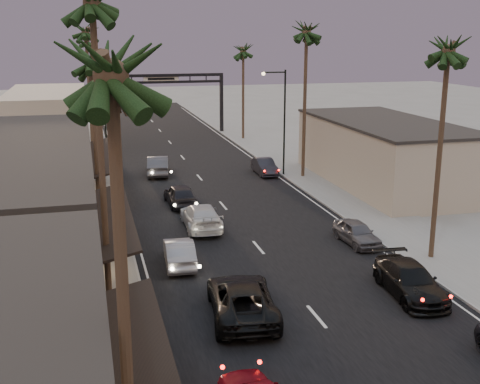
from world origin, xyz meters
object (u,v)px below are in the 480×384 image
streetlight_right (281,114)px  palm_lc (90,57)px  palm_la (110,53)px  palm_rb (307,27)px  palm_rc (243,47)px  oncoming_silver (179,252)px  palm_far (87,38)px  palm_ld (85,28)px  streetlight_left (107,102)px  curbside_black (410,280)px  palm_ra (449,42)px  arch (161,89)px  oncoming_pickup (242,299)px

streetlight_right → palm_lc: bearing=-149.9°
palm_la → palm_rb: size_ratio=0.93×
streetlight_right → palm_lc: size_ratio=0.74×
palm_rc → oncoming_silver: 40.97m
palm_far → palm_ld: bearing=-90.7°
palm_rc → streetlight_left: bearing=-158.9°
palm_far → curbside_black: size_ratio=2.57×
palm_la → palm_ld: palm_ld is taller
palm_rb → palm_ra: bearing=-90.0°
palm_ra → oncoming_silver: 17.35m
streetlight_right → palm_far: size_ratio=0.68×
palm_rb → curbside_black: 26.93m
streetlight_right → curbside_black: streetlight_right is taller
palm_ld → palm_ra: size_ratio=1.08×
palm_rc → palm_far: 21.97m
palm_la → palm_lc: palm_la is taller
arch → oncoming_silver: size_ratio=3.58×
streetlight_right → palm_la: size_ratio=0.68×
palm_la → palm_ra: size_ratio=1.00×
oncoming_pickup → curbside_black: (8.11, 0.12, -0.06)m
oncoming_silver → palm_ld: bearing=-78.5°
palm_la → oncoming_pickup: size_ratio=2.28×
palm_lc → oncoming_silver: size_ratio=2.87×
palm_ld → curbside_black: palm_ld is taller
palm_lc → arch: bearing=75.8°
palm_rb → palm_rc: size_ratio=1.16×
palm_rb → curbside_black: palm_rb is taller
streetlight_right → palm_rb: size_ratio=0.63×
palm_rb → oncoming_silver: 24.93m
streetlight_right → palm_rb: bearing=-30.8°
palm_far → oncoming_silver: palm_far is taller
streetlight_right → oncoming_pickup: size_ratio=1.56×
streetlight_right → palm_rb: (1.68, -1.00, 7.09)m
palm_la → curbside_black: bearing=39.0°
streetlight_left → palm_rb: palm_rb is taller
streetlight_left → palm_far: size_ratio=0.68×
palm_la → palm_far: 69.00m
streetlight_left → palm_far: palm_far is taller
palm_lc → palm_far: 42.01m
arch → palm_la: palm_la is taller
curbside_black → streetlight_right: bearing=90.1°
oncoming_pickup → curbside_black: size_ratio=1.13×
palm_la → oncoming_pickup: bearing=63.2°
curbside_black → palm_ld: bearing=115.8°
palm_ld → palm_rb: same height
streetlight_left → palm_lc: 22.65m
arch → palm_far: palm_far is taller
arch → palm_la: (-8.60, -61.00, 5.91)m
streetlight_right → streetlight_left: 18.99m
palm_ld → palm_rb: size_ratio=1.00×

